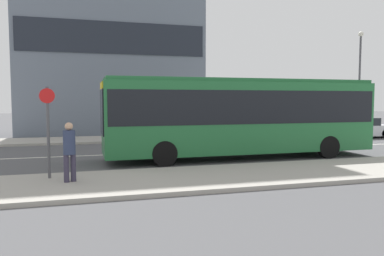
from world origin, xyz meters
name	(u,v)px	position (x,y,z in m)	size (l,w,h in m)	color
ground_plane	(160,153)	(0.00, 0.00, 0.00)	(120.00, 120.00, 0.00)	#4F4F51
sidewalk_near	(199,178)	(0.00, -6.25, 0.07)	(44.00, 3.50, 0.13)	#A39E93
sidewalk_far	(141,138)	(0.00, 6.25, 0.07)	(44.00, 3.50, 0.13)	#A39E93
lane_centerline	(160,153)	(0.00, 0.00, 0.00)	(41.80, 0.16, 0.01)	silver
city_bus	(240,113)	(3.00, -2.40, 1.92)	(11.50, 2.61, 3.34)	#236B38
parked_car_0	(358,128)	(13.83, 3.38, 0.63)	(4.67, 1.68, 1.32)	silver
pedestrian_near_stop	(69,148)	(-3.82, -6.01, 1.10)	(0.34, 0.34, 1.71)	#383347
bus_stop_sign	(48,125)	(-4.43, -5.33, 1.73)	(0.44, 0.12, 2.74)	#4C4C51
street_lamp	(360,72)	(15.48, 5.34, 4.49)	(0.36, 0.36, 7.18)	#4C4C51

